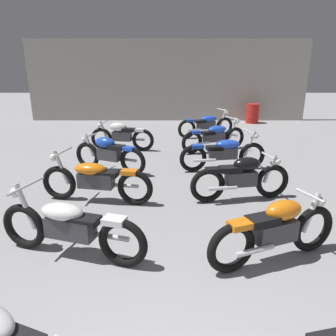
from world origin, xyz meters
TOP-DOWN VIEW (x-y plane):
  - back_wall at (0.00, 14.22)m, footprint 12.71×0.24m
  - motorcycle_left_row_1 at (-1.29, 2.95)m, footprint 2.11×0.87m
  - motorcycle_left_row_2 at (-1.34, 4.75)m, footprint 2.16×0.69m
  - motorcycle_left_row_3 at (-1.42, 6.57)m, footprint 1.84×0.91m
  - motorcycle_left_row_4 at (-1.39, 8.62)m, footprint 1.96×0.53m
  - motorcycle_right_row_1 at (1.40, 2.86)m, footprint 1.87×0.83m
  - motorcycle_right_row_2 at (1.40, 4.85)m, footprint 1.96×0.61m
  - motorcycle_right_row_3 at (1.37, 6.67)m, footprint 2.16×0.72m
  - motorcycle_right_row_4 at (1.41, 8.53)m, footprint 2.02×1.07m
  - motorcycle_right_row_5 at (1.39, 10.52)m, footprint 2.08×0.95m
  - oil_drum at (3.79, 13.43)m, footprint 0.59×0.59m

SIDE VIEW (x-z plane):
  - oil_drum at x=3.79m, z-range 0.00..0.85m
  - motorcycle_left_row_1 at x=-1.29m, z-range -0.04..0.94m
  - motorcycle_left_row_2 at x=-1.34m, z-range -0.04..0.94m
  - motorcycle_right_row_3 at x=1.37m, z-range -0.04..0.94m
  - motorcycle_right_row_4 at x=1.41m, z-range -0.04..0.94m
  - motorcycle_right_row_5 at x=1.39m, z-range -0.04..0.94m
  - motorcycle_left_row_3 at x=-1.42m, z-range 0.02..0.90m
  - motorcycle_left_row_4 at x=-1.39m, z-range 0.02..0.90m
  - motorcycle_right_row_1 at x=1.40m, z-range 0.02..0.90m
  - motorcycle_right_row_2 at x=1.40m, z-range 0.02..0.90m
  - back_wall at x=0.00m, z-range 0.00..3.60m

